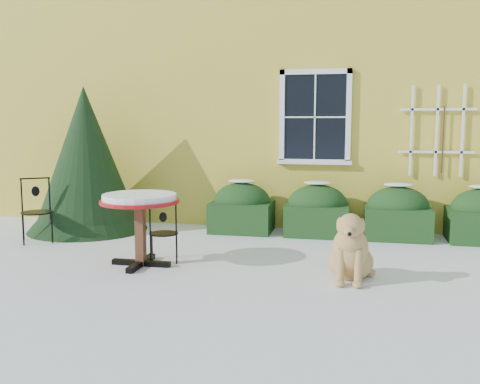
% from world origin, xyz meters
% --- Properties ---
extents(ground, '(80.00, 80.00, 0.00)m').
position_xyz_m(ground, '(0.00, 0.00, 0.00)').
color(ground, white).
rests_on(ground, ground).
extents(house, '(12.40, 8.40, 6.40)m').
position_xyz_m(house, '(0.00, 7.00, 3.22)').
color(house, yellow).
rests_on(house, ground).
extents(hedge_row, '(4.95, 0.80, 0.91)m').
position_xyz_m(hedge_row, '(1.65, 2.55, 0.40)').
color(hedge_row, black).
rests_on(hedge_row, ground).
extents(evergreen_shrub, '(2.07, 2.07, 2.51)m').
position_xyz_m(evergreen_shrub, '(-2.99, 2.13, 1.01)').
color(evergreen_shrub, black).
rests_on(evergreen_shrub, ground).
extents(bistro_table, '(1.03, 1.03, 0.96)m').
position_xyz_m(bistro_table, '(-1.15, 0.08, 0.80)').
color(bistro_table, black).
rests_on(bistro_table, ground).
extents(patio_chair_near, '(0.46, 0.46, 0.82)m').
position_xyz_m(patio_chair_near, '(-0.92, 0.33, 0.41)').
color(patio_chair_near, black).
rests_on(patio_chair_near, ground).
extents(patio_chair_far, '(0.62, 0.62, 1.01)m').
position_xyz_m(patio_chair_far, '(-3.34, 1.12, 0.50)').
color(patio_chair_far, black).
rests_on(patio_chair_far, ground).
extents(dog, '(0.59, 0.97, 0.87)m').
position_xyz_m(dog, '(1.57, -0.04, 0.35)').
color(dog, tan).
rests_on(dog, ground).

